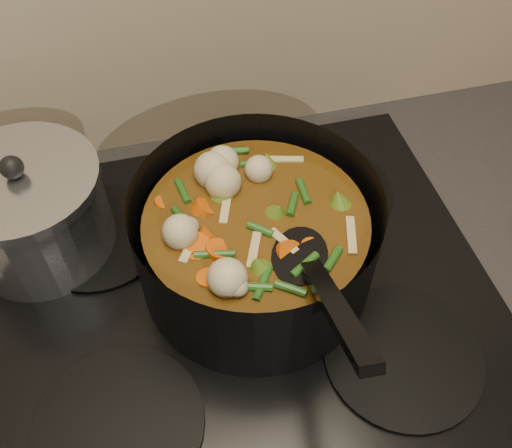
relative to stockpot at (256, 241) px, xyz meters
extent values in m
cube|color=brown|center=(-0.03, -0.02, -0.57)|extent=(2.60, 0.60, 0.86)
cube|color=black|center=(-0.03, -0.02, -0.11)|extent=(2.64, 0.64, 0.05)
cube|color=black|center=(-0.03, -0.02, -0.08)|extent=(0.62, 0.54, 0.02)
cylinder|color=black|center=(-0.19, -0.15, -0.06)|extent=(0.18, 0.18, 0.01)
cylinder|color=black|center=(0.13, -0.15, -0.06)|extent=(0.18, 0.18, 0.01)
cylinder|color=black|center=(-0.19, 0.11, -0.06)|extent=(0.18, 0.18, 0.01)
cylinder|color=black|center=(0.13, 0.11, -0.06)|extent=(0.18, 0.18, 0.01)
cylinder|color=black|center=(0.00, 0.00, 0.00)|extent=(0.34, 0.34, 0.14)
cylinder|color=black|center=(0.00, 0.00, -0.06)|extent=(0.28, 0.28, 0.01)
cylinder|color=#50350D|center=(0.00, 0.00, -0.01)|extent=(0.26, 0.26, 0.10)
cylinder|color=#C74E09|center=(0.04, 0.00, 0.04)|extent=(0.03, 0.03, 0.03)
cylinder|color=#C74E09|center=(0.04, 0.05, 0.04)|extent=(0.04, 0.04, 0.03)
cylinder|color=#C74E09|center=(-0.03, 0.09, 0.04)|extent=(0.04, 0.04, 0.03)
cylinder|color=#C74E09|center=(-0.05, 0.02, 0.04)|extent=(0.03, 0.03, 0.03)
cylinder|color=#C74E09|center=(-0.07, -0.05, 0.04)|extent=(0.04, 0.03, 0.03)
cylinder|color=#C74E09|center=(0.00, -0.04, 0.04)|extent=(0.04, 0.04, 0.03)
cylinder|color=#C74E09|center=(0.05, -0.04, 0.04)|extent=(0.03, 0.04, 0.03)
cylinder|color=#C74E09|center=(0.09, 0.03, 0.04)|extent=(0.03, 0.03, 0.03)
cylinder|color=#C74E09|center=(0.02, 0.05, 0.04)|extent=(0.04, 0.04, 0.03)
cylinder|color=#C74E09|center=(-0.05, 0.07, 0.04)|extent=(0.04, 0.04, 0.03)
cylinder|color=#C74E09|center=(-0.04, 0.00, 0.04)|extent=(0.03, 0.03, 0.03)
sphere|color=#CCB88F|center=(0.06, 0.00, 0.05)|extent=(0.04, 0.04, 0.04)
sphere|color=#CCB88F|center=(0.01, 0.06, 0.05)|extent=(0.04, 0.04, 0.04)
sphere|color=#CCB88F|center=(-0.06, 0.02, 0.05)|extent=(0.04, 0.04, 0.04)
sphere|color=#CCB88F|center=(-0.03, -0.05, 0.05)|extent=(0.04, 0.04, 0.04)
sphere|color=#CCB88F|center=(0.05, -0.03, 0.05)|extent=(0.04, 0.04, 0.04)
sphere|color=#CCB88F|center=(0.04, 0.04, 0.05)|extent=(0.04, 0.04, 0.04)
cone|color=#5C7D1F|center=(0.01, -0.08, 0.05)|extent=(0.04, 0.04, 0.03)
cone|color=#5C7D1F|center=(0.08, 0.02, 0.05)|extent=(0.04, 0.04, 0.03)
cone|color=#5C7D1F|center=(-0.02, 0.08, 0.05)|extent=(0.04, 0.04, 0.03)
cone|color=#5C7D1F|center=(-0.08, -0.03, 0.05)|extent=(0.04, 0.04, 0.03)
cone|color=#5C7D1F|center=(0.03, -0.07, 0.05)|extent=(0.04, 0.04, 0.03)
cylinder|color=#235819|center=(0.03, 0.03, 0.04)|extent=(0.01, 0.04, 0.01)
cylinder|color=#235819|center=(-0.01, 0.10, 0.04)|extent=(0.04, 0.03, 0.01)
cylinder|color=#235819|center=(-0.07, 0.04, 0.04)|extent=(0.04, 0.02, 0.01)
cylinder|color=#235819|center=(-0.06, -0.02, 0.04)|extent=(0.02, 0.04, 0.01)
cylinder|color=#235819|center=(-0.02, -0.04, 0.04)|extent=(0.02, 0.04, 0.01)
cylinder|color=#235819|center=(0.04, -0.09, 0.04)|extent=(0.04, 0.02, 0.01)
cylinder|color=#235819|center=(0.07, -0.02, 0.04)|extent=(0.03, 0.03, 0.01)
cylinder|color=#235819|center=(0.05, 0.03, 0.04)|extent=(0.01, 0.04, 0.01)
cylinder|color=#235819|center=(0.01, 0.04, 0.04)|extent=(0.04, 0.03, 0.01)
cylinder|color=#235819|center=(-0.06, 0.08, 0.04)|extent=(0.04, 0.02, 0.01)
cylinder|color=#235819|center=(-0.08, 0.00, 0.04)|extent=(0.02, 0.04, 0.01)
cylinder|color=#235819|center=(-0.04, -0.04, 0.04)|extent=(0.03, 0.04, 0.01)
cylinder|color=#235819|center=(0.00, -0.04, 0.04)|extent=(0.04, 0.02, 0.01)
cube|color=tan|center=(-0.06, 0.04, 0.04)|extent=(0.04, 0.01, 0.00)
cube|color=tan|center=(-0.06, -0.04, 0.04)|extent=(0.02, 0.04, 0.00)
cube|color=tan|center=(0.02, -0.07, 0.04)|extent=(0.04, 0.03, 0.00)
cube|color=tan|center=(0.07, 0.00, 0.04)|extent=(0.04, 0.04, 0.00)
cube|color=tan|center=(0.02, 0.07, 0.04)|extent=(0.03, 0.04, 0.00)
cube|color=tan|center=(-0.06, 0.04, 0.04)|extent=(0.04, 0.02, 0.00)
cube|color=tan|center=(-0.05, -0.05, 0.04)|extent=(0.01, 0.04, 0.00)
ellipsoid|color=black|center=(0.03, -0.06, 0.04)|extent=(0.09, 0.10, 0.01)
cube|color=black|center=(0.03, -0.16, 0.09)|extent=(0.03, 0.17, 0.10)
cylinder|color=silver|center=(-0.26, 0.11, -0.01)|extent=(0.18, 0.18, 0.11)
cylinder|color=silver|center=(-0.26, 0.11, 0.05)|extent=(0.19, 0.19, 0.01)
sphere|color=black|center=(-0.26, 0.11, 0.08)|extent=(0.03, 0.03, 0.03)
camera|label=1|loc=(-0.10, -0.39, 0.53)|focal=40.00mm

